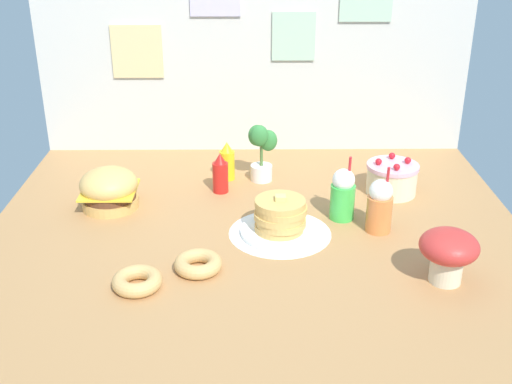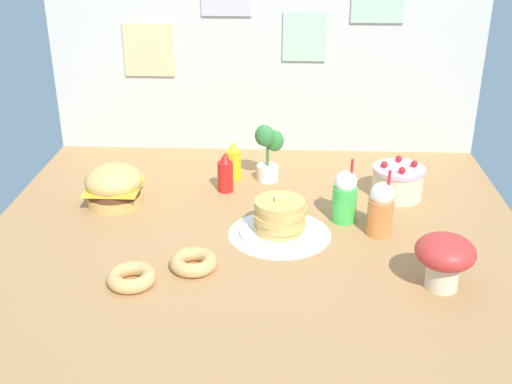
{
  "view_description": "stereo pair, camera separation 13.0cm",
  "coord_description": "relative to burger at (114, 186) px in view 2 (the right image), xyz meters",
  "views": [
    {
      "loc": [
        -0.02,
        -2.23,
        1.2
      ],
      "look_at": [
        0.0,
        0.0,
        0.17
      ],
      "focal_mm": 45.11,
      "sensor_mm": 36.0,
      "label": 1
    },
    {
      "loc": [
        0.11,
        -2.23,
        1.2
      ],
      "look_at": [
        0.0,
        0.0,
        0.17
      ],
      "focal_mm": 45.11,
      "sensor_mm": 36.0,
      "label": 2
    }
  ],
  "objects": [
    {
      "name": "mushroom_stool",
      "position": [
        1.26,
        -0.59,
        0.04
      ],
      "size": [
        0.2,
        0.2,
        0.19
      ],
      "color": "beige",
      "rests_on": "ground_plane"
    },
    {
      "name": "ground_plane",
      "position": [
        0.61,
        -0.22,
        -0.09
      ],
      "size": [
        2.12,
        1.83,
        0.02
      ],
      "primitive_type": "cube",
      "color": "#B27F4C"
    },
    {
      "name": "doily_mat",
      "position": [
        0.71,
        -0.25,
        -0.08
      ],
      "size": [
        0.4,
        0.4,
        0.0
      ],
      "primitive_type": "cylinder",
      "color": "white",
      "rests_on": "ground_plane"
    },
    {
      "name": "layer_cake",
      "position": [
        1.22,
        0.13,
        -0.01
      ],
      "size": [
        0.23,
        0.23,
        0.17
      ],
      "color": "beige",
      "rests_on": "ground_plane"
    },
    {
      "name": "mustard_bottle",
      "position": [
        0.49,
        0.29,
        0.0
      ],
      "size": [
        0.07,
        0.07,
        0.18
      ],
      "color": "yellow",
      "rests_on": "ground_plane"
    },
    {
      "name": "burger",
      "position": [
        0.0,
        0.0,
        0.0
      ],
      "size": [
        0.24,
        0.24,
        0.17
      ],
      "color": "#DBA859",
      "rests_on": "ground_plane"
    },
    {
      "name": "orange_float_cup",
      "position": [
        1.09,
        -0.22,
        0.02
      ],
      "size": [
        0.1,
        0.1,
        0.27
      ],
      "color": "orange",
      "rests_on": "ground_plane"
    },
    {
      "name": "donut_pink_glaze",
      "position": [
        0.21,
        -0.62,
        -0.06
      ],
      "size": [
        0.17,
        0.17,
        0.05
      ],
      "color": "tan",
      "rests_on": "ground_plane"
    },
    {
      "name": "potted_plant",
      "position": [
        0.64,
        0.28,
        0.07
      ],
      "size": [
        0.13,
        0.11,
        0.28
      ],
      "color": "white",
      "rests_on": "ground_plane"
    },
    {
      "name": "donut_chocolate",
      "position": [
        0.41,
        -0.51,
        -0.06
      ],
      "size": [
        0.17,
        0.17,
        0.05
      ],
      "color": "tan",
      "rests_on": "ground_plane"
    },
    {
      "name": "cream_soda_cup",
      "position": [
        0.97,
        -0.11,
        0.02
      ],
      "size": [
        0.1,
        0.1,
        0.27
      ],
      "color": "green",
      "rests_on": "ground_plane"
    },
    {
      "name": "pancake_stack",
      "position": [
        0.71,
        -0.25,
        -0.02
      ],
      "size": [
        0.31,
        0.31,
        0.16
      ],
      "color": "white",
      "rests_on": "doily_mat"
    },
    {
      "name": "ketchup_bottle",
      "position": [
        0.46,
        0.15,
        0.0
      ],
      "size": [
        0.07,
        0.07,
        0.18
      ],
      "color": "red",
      "rests_on": "ground_plane"
    },
    {
      "name": "back_wall",
      "position": [
        0.61,
        0.69,
        0.43
      ],
      "size": [
        2.12,
        0.04,
        1.01
      ],
      "color": "beige",
      "rests_on": "ground_plane"
    }
  ]
}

